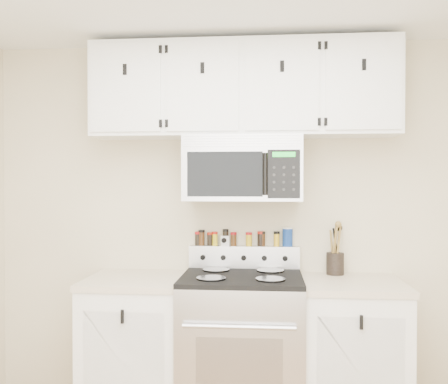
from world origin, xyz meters
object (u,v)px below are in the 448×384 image
at_px(utensil_crock, 335,262).
at_px(salt_canister, 288,237).
at_px(microwave, 243,169).
at_px(range, 242,347).

xyz_separation_m(utensil_crock, salt_canister, (-0.32, 0.05, 0.16)).
xyz_separation_m(microwave, salt_canister, (0.30, 0.16, -0.46)).
relative_size(utensil_crock, salt_canister, 2.61).
bearing_deg(range, utensil_crock, 20.73).
bearing_deg(salt_canister, microwave, -152.42).
bearing_deg(utensil_crock, salt_canister, 170.98).
height_order(range, microwave, microwave).
bearing_deg(microwave, range, -90.23).
distance_m(range, salt_canister, 0.79).
distance_m(range, microwave, 1.15).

